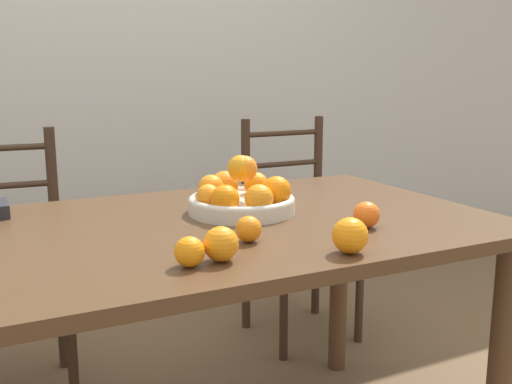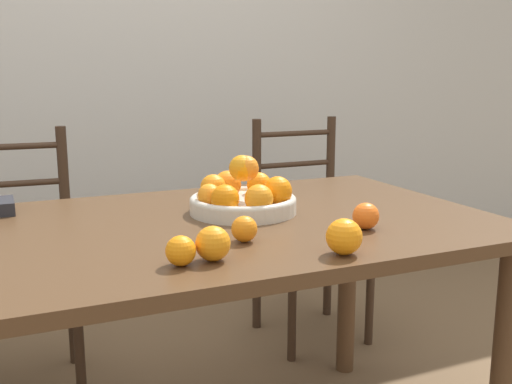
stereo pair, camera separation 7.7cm
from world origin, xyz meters
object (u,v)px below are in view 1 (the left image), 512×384
Objects in this scene: orange_loose_0 at (189,252)px; fruit_bowl at (242,196)px; orange_loose_4 at (350,235)px; orange_loose_3 at (249,229)px; chair_left at (6,271)px; orange_loose_2 at (221,244)px; chair_right at (297,231)px; orange_loose_1 at (367,215)px.

fruit_bowl is at bearing 51.98° from orange_loose_0.
orange_loose_0 is at bearing 168.75° from orange_loose_4.
fruit_bowl reaches higher than orange_loose_0.
fruit_bowl is at bearing 67.81° from orange_loose_3.
orange_loose_4 is (0.36, -0.07, 0.01)m from orange_loose_0.
fruit_bowl is 0.32× the size of chair_left.
fruit_bowl is at bearing 59.00° from orange_loose_2.
orange_loose_4 is 1.34m from chair_right.
orange_loose_2 is (-0.45, -0.09, 0.00)m from orange_loose_1.
orange_loose_2 reaches higher than orange_loose_0.
orange_loose_1 is 0.33m from orange_loose_3.
orange_loose_4 is (0.16, -0.18, 0.01)m from orange_loose_3.
chair_right is (0.72, 0.99, -0.33)m from orange_loose_3.
orange_loose_2 is (0.07, 0.00, 0.01)m from orange_loose_0.
orange_loose_1 is 0.90× the size of orange_loose_2.
fruit_bowl reaches higher than orange_loose_3.
chair_left is 1.21m from chair_right.
orange_loose_1 is 0.24m from orange_loose_4.
orange_loose_3 is (-0.11, -0.28, -0.02)m from fruit_bowl.
orange_loose_2 is 0.16m from orange_loose_3.
orange_loose_2 reaches higher than orange_loose_1.
orange_loose_0 is 1.19m from chair_left.
orange_loose_3 is 0.07× the size of chair_left.
orange_loose_2 is at bearing -67.86° from chair_left.
orange_loose_2 is at bearing -127.35° from chair_right.
orange_loose_2 is at bearing 3.62° from orange_loose_0.
orange_loose_4 is at bearing -14.96° from orange_loose_2.
chair_left reaches higher than orange_loose_0.
orange_loose_3 is 0.25m from orange_loose_4.
chair_right is (0.61, 0.71, -0.35)m from fruit_bowl.
orange_loose_1 is 1.13m from chair_right.
chair_right is (0.56, 1.17, -0.34)m from orange_loose_4.
orange_loose_3 is at bearing -112.19° from fruit_bowl.
chair_left is at bearing 108.88° from orange_loose_2.
orange_loose_4 reaches higher than orange_loose_0.
chair_left is (-0.30, 1.10, -0.33)m from orange_loose_0.
orange_loose_3 is at bearing -126.02° from chair_right.
fruit_bowl reaches higher than orange_loose_1.
orange_loose_3 is 0.77× the size of orange_loose_4.
chair_left is (-0.37, 1.09, -0.34)m from orange_loose_2.
orange_loose_3 is (-0.33, 0.02, -0.00)m from orange_loose_1.
orange_loose_1 is at bearing -110.89° from chair_right.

